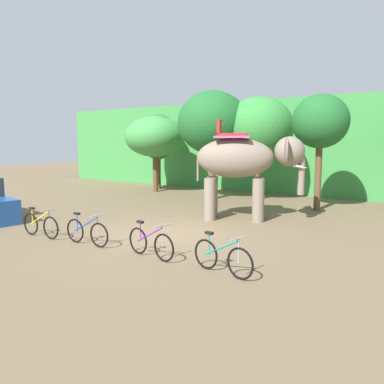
# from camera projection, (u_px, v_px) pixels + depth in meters

# --- Properties ---
(ground_plane) EXTENTS (80.00, 80.00, 0.00)m
(ground_plane) POSITION_uv_depth(u_px,v_px,m) (163.00, 234.00, 12.31)
(ground_plane) COLOR brown
(foliage_hedge) EXTENTS (36.00, 6.00, 5.36)m
(foliage_hedge) POSITION_uv_depth(u_px,v_px,m) (309.00, 146.00, 23.63)
(foliage_hedge) COLOR #3D8E42
(foliage_hedge) RESTS_ON ground
(tree_far_left) EXTENTS (2.36, 2.36, 4.69)m
(tree_far_left) POSITION_uv_depth(u_px,v_px,m) (158.00, 137.00, 23.91)
(tree_far_left) COLOR brown
(tree_far_left) RESTS_ON ground
(tree_center_left) EXTENTS (3.56, 3.56, 4.44)m
(tree_center_left) POSITION_uv_depth(u_px,v_px,m) (155.00, 137.00, 22.58)
(tree_center_left) COLOR brown
(tree_center_left) RESTS_ON ground
(tree_left) EXTENTS (3.57, 3.57, 5.52)m
(tree_left) POSITION_uv_depth(u_px,v_px,m) (213.00, 123.00, 19.52)
(tree_left) COLOR brown
(tree_left) RESTS_ON ground
(tree_center_right) EXTENTS (3.45, 3.45, 5.19)m
(tree_center_right) POSITION_uv_depth(u_px,v_px,m) (259.00, 128.00, 19.16)
(tree_center_right) COLOR brown
(tree_center_right) RESTS_ON ground
(tree_right) EXTENTS (2.37, 2.37, 4.96)m
(tree_right) POSITION_uv_depth(u_px,v_px,m) (320.00, 122.00, 16.20)
(tree_right) COLOR brown
(tree_right) RESTS_ON ground
(elephant) EXTENTS (4.16, 3.00, 3.78)m
(elephant) POSITION_uv_depth(u_px,v_px,m) (244.00, 162.00, 14.45)
(elephant) COLOR gray
(elephant) RESTS_ON ground
(bike_yellow) EXTENTS (1.71, 0.52, 0.92)m
(bike_yellow) POSITION_uv_depth(u_px,v_px,m) (40.00, 225.00, 11.93)
(bike_yellow) COLOR black
(bike_yellow) RESTS_ON ground
(bike_blue) EXTENTS (1.71, 0.52, 0.92)m
(bike_blue) POSITION_uv_depth(u_px,v_px,m) (87.00, 232.00, 11.02)
(bike_blue) COLOR black
(bike_blue) RESTS_ON ground
(bike_purple) EXTENTS (1.70, 0.52, 0.92)m
(bike_purple) POSITION_uv_depth(u_px,v_px,m) (150.00, 243.00, 9.81)
(bike_purple) COLOR black
(bike_purple) RESTS_ON ground
(bike_teal) EXTENTS (1.69, 0.52, 0.92)m
(bike_teal) POSITION_uv_depth(u_px,v_px,m) (222.00, 257.00, 8.58)
(bike_teal) COLOR black
(bike_teal) RESTS_ON ground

